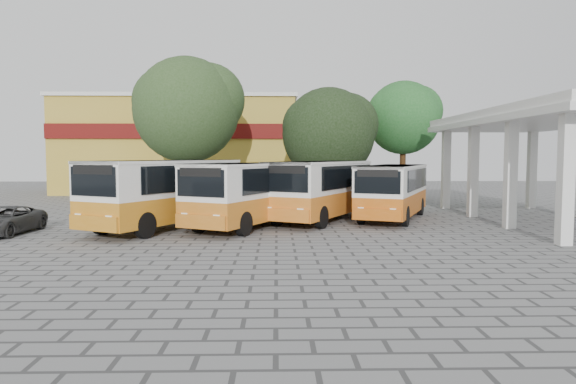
{
  "coord_description": "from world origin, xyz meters",
  "views": [
    {
      "loc": [
        -2.48,
        -20.57,
        3.19
      ],
      "look_at": [
        -1.95,
        3.65,
        1.5
      ],
      "focal_mm": 32.0,
      "sensor_mm": 36.0,
      "label": 1
    }
  ],
  "objects_px": {
    "bus_centre_right": "(322,186)",
    "bus_far_right": "(393,188)",
    "bus_far_left": "(167,189)",
    "parked_car": "(4,220)",
    "bus_centre_left": "(252,190)"
  },
  "relations": [
    {
      "from": "bus_centre_right",
      "to": "bus_far_right",
      "type": "height_order",
      "value": "bus_centre_right"
    },
    {
      "from": "bus_far_left",
      "to": "parked_car",
      "type": "height_order",
      "value": "bus_far_left"
    },
    {
      "from": "bus_centre_right",
      "to": "bus_far_right",
      "type": "relative_size",
      "value": 1.08
    },
    {
      "from": "bus_centre_left",
      "to": "parked_car",
      "type": "bearing_deg",
      "value": -141.69
    },
    {
      "from": "bus_far_left",
      "to": "bus_centre_right",
      "type": "relative_size",
      "value": 1.02
    },
    {
      "from": "bus_centre_left",
      "to": "bus_centre_right",
      "type": "relative_size",
      "value": 0.98
    },
    {
      "from": "parked_car",
      "to": "bus_far_right",
      "type": "bearing_deg",
      "value": 17.32
    },
    {
      "from": "bus_centre_left",
      "to": "bus_far_right",
      "type": "height_order",
      "value": "bus_centre_left"
    },
    {
      "from": "bus_centre_left",
      "to": "parked_car",
      "type": "distance_m",
      "value": 10.33
    },
    {
      "from": "bus_centre_right",
      "to": "bus_far_right",
      "type": "distance_m",
      "value": 3.68
    },
    {
      "from": "bus_centre_left",
      "to": "parked_car",
      "type": "relative_size",
      "value": 2.11
    },
    {
      "from": "bus_far_left",
      "to": "bus_centre_right",
      "type": "bearing_deg",
      "value": 46.76
    },
    {
      "from": "bus_centre_right",
      "to": "bus_far_right",
      "type": "bearing_deg",
      "value": 34.31
    },
    {
      "from": "bus_centre_right",
      "to": "parked_car",
      "type": "relative_size",
      "value": 2.16
    },
    {
      "from": "bus_centre_right",
      "to": "bus_far_left",
      "type": "bearing_deg",
      "value": -132.77
    }
  ]
}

